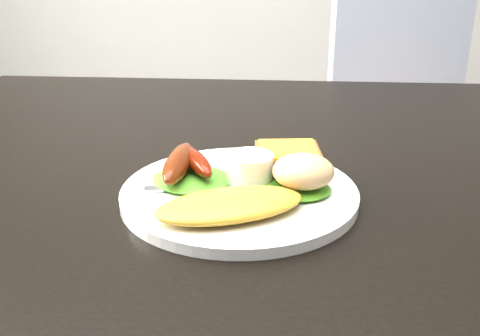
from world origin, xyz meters
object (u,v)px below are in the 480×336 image
object	(u,v)px
dining_chair	(404,151)
dining_table	(300,165)
person	(424,83)
plate	(239,194)

from	to	relation	value
dining_chair	dining_table	bearing A→B (deg)	-127.74
dining_chair	person	xyz separation A→B (m)	(-0.06, -0.36, 0.28)
dining_table	plate	bearing A→B (deg)	-114.83
dining_chair	plate	distance (m)	1.10
person	plate	distance (m)	0.71
dining_chair	person	world-z (taller)	person
dining_chair	plate	world-z (taller)	plate
plate	dining_table	bearing A→B (deg)	65.17
person	plate	xyz separation A→B (m)	(-0.34, -0.62, 0.02)
dining_table	person	distance (m)	0.54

